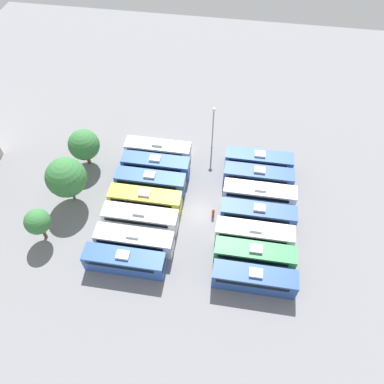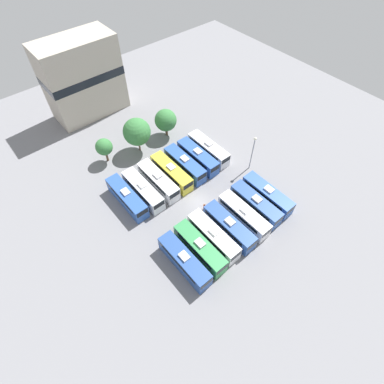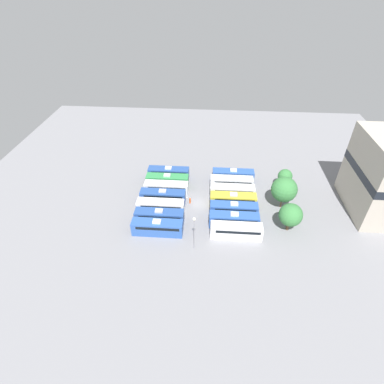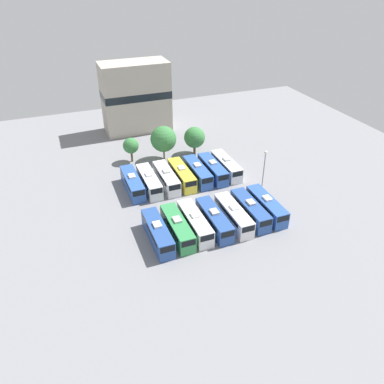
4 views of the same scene
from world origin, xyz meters
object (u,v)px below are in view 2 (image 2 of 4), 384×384
bus_5 (255,204)px  bus_11 (185,164)px  bus_9 (158,181)px  tree_1 (137,132)px  bus_13 (208,149)px  bus_6 (267,195)px  tree_0 (104,147)px  tree_2 (166,120)px  bus_4 (244,215)px  bus_10 (171,172)px  bus_2 (213,236)px  bus_8 (143,190)px  bus_0 (184,261)px  bus_3 (229,226)px  bus_12 (198,157)px  light_pole (253,148)px  bus_1 (200,248)px  worker_person (204,207)px  depot_building (83,78)px  bus_7 (127,197)px

bus_5 → bus_11: size_ratio=1.00×
bus_9 → tree_1: (2.91, 10.75, 3.19)m
bus_13 → tree_1: tree_1 is taller
bus_6 → tree_0: 32.59m
bus_6 → tree_2: size_ratio=1.61×
bus_4 → bus_10: size_ratio=1.00×
bus_2 → tree_0: (-3.79, 27.74, 2.07)m
bus_2 → bus_8: bearing=102.2°
bus_0 → tree_1: tree_1 is taller
bus_3 → bus_5: 6.81m
bus_12 → light_pole: light_pole is taller
bus_1 → bus_13: 22.69m
bus_10 → worker_person: bus_10 is taller
bus_8 → tree_2: 17.65m
tree_2 → depot_building: size_ratio=0.37×
bus_0 → bus_4: size_ratio=1.00×
bus_12 → light_pole: size_ratio=1.28×
depot_building → bus_7: bearing=-106.1°
bus_9 → worker_person: 10.15m
bus_7 → bus_9: size_ratio=1.00×
bus_8 → light_pole: size_ratio=1.28×
bus_10 → tree_0: (-7.13, 12.25, 2.07)m
bus_7 → bus_8: size_ratio=1.00×
bus_1 → light_pole: (19.99, 7.81, 3.74)m
bus_9 → light_pole: (16.78, -7.78, 3.74)m
bus_4 → bus_10: same height
bus_9 → bus_11: 6.51m
bus_5 → tree_2: tree_2 is taller
bus_4 → light_pole: 13.43m
bus_9 → tree_0: 13.10m
bus_7 → bus_13: (19.56, -0.10, 0.00)m
bus_10 → tree_1: size_ratio=1.34×
bus_2 → bus_6: 13.27m
bus_7 → tree_1: bearing=47.4°
tree_1 → tree_2: 7.31m
light_pole → bus_6: bearing=-115.8°
bus_1 → tree_1: (6.11, 26.34, 3.19)m
bus_5 → bus_10: (-6.71, 15.53, 0.00)m
worker_person → bus_6: bearing=-29.8°
bus_9 → tree_2: size_ratio=1.61×
bus_7 → tree_2: (16.77, 10.51, 2.31)m
bus_6 → bus_10: 18.36m
tree_0 → depot_building: size_ratio=0.32×
tree_0 → depot_building: (5.69, 17.03, 4.86)m
bus_3 → bus_11: same height
bus_0 → bus_1: (3.28, 0.14, 0.00)m
bus_3 → bus_1: bearing=178.6°
bus_11 → bus_13: 6.45m
bus_8 → worker_person: bus_8 is taller
bus_0 → tree_2: (16.65, 26.67, 2.31)m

